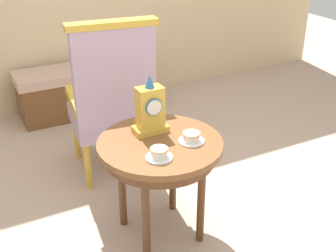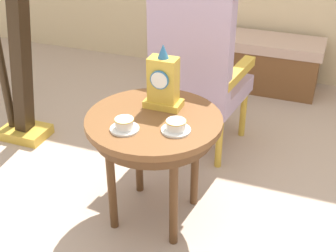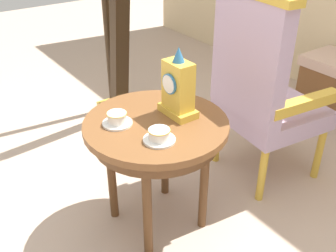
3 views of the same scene
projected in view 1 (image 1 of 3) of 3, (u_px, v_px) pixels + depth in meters
name	position (u px, v px, depth m)	size (l,w,h in m)	color
ground_plane	(175.00, 237.00, 2.59)	(10.00, 10.00, 0.00)	#BCA38E
side_table	(160.00, 154.00, 2.39)	(0.68, 0.68, 0.61)	brown
teacup_left	(159.00, 154.00, 2.18)	(0.14, 0.14, 0.06)	white
teacup_right	(192.00, 138.00, 2.33)	(0.14, 0.14, 0.06)	white
mantel_clock	(150.00, 110.00, 2.39)	(0.19, 0.11, 0.34)	gold
armchair	(112.00, 99.00, 2.93)	(0.60, 0.59, 1.14)	#B299B7
window_bench	(82.00, 90.00, 4.06)	(1.18, 0.40, 0.44)	#CCA893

